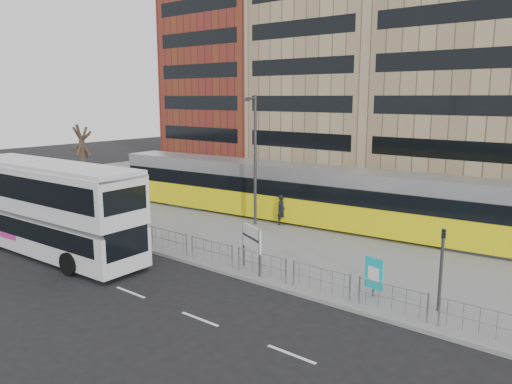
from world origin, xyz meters
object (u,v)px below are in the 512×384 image
Objects in this scene: double_decker_bus at (50,205)px; traffic_light_west at (128,202)px; pedestrian at (282,210)px; lamp_post_west at (255,155)px; traffic_light_east at (442,259)px; tram at (315,195)px; station_sign at (251,240)px; ad_panel at (374,274)px; bare_tree at (80,123)px.

double_decker_bus is 4.21m from traffic_light_west.
lamp_post_west is (-1.39, -0.92, 3.35)m from pedestrian.
traffic_light_east is (11.84, -6.60, 1.04)m from pedestrian.
lamp_post_west reaches higher than pedestrian.
pedestrian is at bearing -136.09° from tram.
traffic_light_east is (17.79, 4.98, -0.40)m from double_decker_bus.
double_decker_bus is 18.48m from traffic_light_east.
lamp_post_west is (3.76, 6.55, 2.31)m from traffic_light_west.
station_sign is 0.68× the size of traffic_light_west.
ad_panel is (7.99, -8.42, -0.85)m from tram.
tram is at bearing 42.00° from lamp_post_west.
double_decker_bus is 3.80× the size of traffic_light_east.
double_decker_bus is at bearing -38.09° from bare_tree.
tram is 3.90× the size of bare_tree.
bare_tree is at bearing 139.60° from double_decker_bus.
ad_panel is at bearing 13.11° from traffic_light_west.
ad_panel is at bearing -112.86° from pedestrian.
station_sign is 5.67m from ad_panel.
station_sign is at bearing -14.55° from bare_tree.
traffic_light_west is at bearing 76.74° from double_decker_bus.
tram is at bearing 145.47° from ad_panel.
lamp_post_west is (-13.24, 5.69, 2.31)m from traffic_light_east.
pedestrian is 3.75m from lamp_post_west.
traffic_light_east reaches higher than ad_panel.
lamp_post_west is at bearing 152.70° from station_sign.
double_decker_bus is 11.76m from lamp_post_west.
traffic_light_west is 1.00× the size of traffic_light_east.
traffic_light_west is at bearing -155.70° from station_sign.
bare_tree is (-27.82, 5.06, 4.78)m from ad_panel.
ad_panel is at bearing -51.49° from tram.
ad_panel is (5.60, 0.71, -0.53)m from station_sign.
pedestrian is at bearing 155.81° from ad_panel.
bare_tree reaches higher than traffic_light_west.
pedestrian is (-9.37, 6.85, 0.01)m from ad_panel.
traffic_light_east reaches higher than pedestrian.
bare_tree is at bearing 108.85° from pedestrian.
tram is 11.16m from traffic_light_west.
station_sign is 1.12× the size of pedestrian.
ad_panel is 11.60m from pedestrian.
station_sign is 0.68× the size of traffic_light_east.
double_decker_bus is 1.50× the size of lamp_post_west.
lamp_post_west reaches higher than station_sign.
ad_panel is at bearing 32.04° from station_sign.
traffic_light_east is at bearing 13.57° from traffic_light_west.
pedestrian reaches higher than ad_panel.
tram is 14.38× the size of station_sign.
lamp_post_west is at bearing -142.99° from tram.
bare_tree reaches higher than traffic_light_east.
double_decker_bus reaches higher than traffic_light_east.
tram is 9.44m from station_sign.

